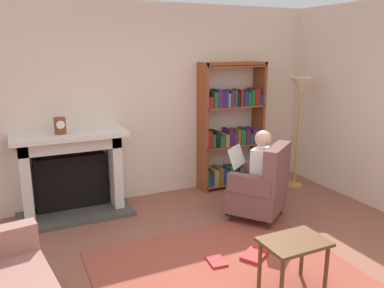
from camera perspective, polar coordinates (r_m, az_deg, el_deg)
The scene contains 12 objects.
ground at distance 3.76m, azimuth 6.84°, elevation -20.08°, with size 14.00×14.00×0.00m, color #905441.
back_wall at distance 5.49m, azimuth -7.00°, elevation 6.03°, with size 5.60×0.10×2.70m, color beige.
side_wall_right at distance 5.87m, azimuth 23.04°, elevation 5.53°, with size 0.10×5.20×2.70m, color beige.
area_rug at distance 3.97m, azimuth 4.45°, elevation -17.89°, with size 2.40×1.80×0.01m, color #9D4636.
fireplace at distance 5.18m, azimuth -17.31°, elevation -3.77°, with size 1.41×0.64×1.09m.
mantel_clock at distance 4.93m, azimuth -18.84°, elevation 2.56°, with size 0.14×0.14×0.20m.
bookshelf at distance 5.91m, azimuth 5.83°, elevation 2.17°, with size 1.02×0.32×1.90m.
armchair_reading at distance 4.90m, azimuth 10.27°, elevation -6.24°, with size 0.88×0.88×0.97m.
seated_reader at distance 4.87m, azimuth 9.06°, elevation -3.87°, with size 0.56×0.59×1.14m.
side_table at distance 3.57m, azimuth 14.76°, elevation -14.72°, with size 0.56×0.39×0.50m.
scattered_books at distance 4.14m, azimuth 7.52°, elevation -16.21°, with size 0.66×0.35×0.04m.
floor_lamp at distance 5.98m, azimuth 15.63°, elevation 6.96°, with size 0.32×0.32×1.68m.
Camera 1 is at (-1.70, -2.62, 2.10)m, focal length 36.25 mm.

